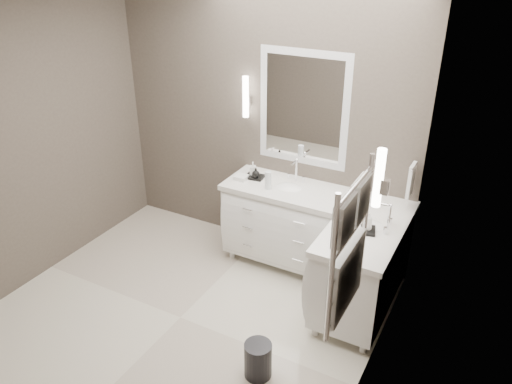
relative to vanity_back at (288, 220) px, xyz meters
The scene contains 19 objects.
floor 1.39m from the vanity_back, 110.17° to the right, with size 3.20×3.00×0.01m, color beige.
wall_back 1.01m from the vanity_back, 148.11° to the left, with size 3.20×0.01×2.70m, color #4F463F.
wall_left 2.54m from the vanity_back, 149.20° to the right, with size 0.01×3.00×2.70m, color #4F463F.
wall_right 1.89m from the vanity_back, 46.69° to the right, with size 0.01×3.00×2.70m, color #4F463F.
vanity_back is the anchor object (origin of this frame).
vanity_right 0.93m from the vanity_back, 20.38° to the right, with size 0.59×1.24×0.97m.
mirror_back 1.10m from the vanity_back, 90.00° to the left, with size 0.90×0.02×1.10m.
mirror_right 1.62m from the vanity_back, 20.48° to the right, with size 0.02×0.90×1.10m.
sconce_back 1.27m from the vanity_back, 160.98° to the left, with size 0.06×0.06×0.40m.
sconce_right 1.84m from the vanity_back, 43.07° to the right, with size 0.06×0.06×0.40m.
towel_bar_corner 1.26m from the vanity_back, ahead, with size 0.03×0.22×0.30m.
towel_ladder 2.16m from the vanity_back, 55.90° to the right, with size 0.06×0.58×0.90m.
waste_bin 1.57m from the vanity_back, 72.92° to the right, with size 0.21×0.21×0.29m, color black.
amenity_tray_back 0.54m from the vanity_back, behind, with size 0.18×0.13×0.03m, color black.
amenity_tray_right 1.07m from the vanity_back, 25.77° to the right, with size 0.12×0.16×0.02m, color black.
water_bottle 0.50m from the vanity_back, 142.89° to the right, with size 0.06×0.06×0.17m, color silver.
soap_bottle_a 0.62m from the vanity_back, behind, with size 0.06×0.06×0.13m, color white.
soap_bottle_b 0.57m from the vanity_back, behind, with size 0.08×0.08×0.10m, color black.
soap_bottle_c 1.11m from the vanity_back, 25.77° to the right, with size 0.06×0.06×0.15m, color white.
Camera 1 is at (2.20, -2.68, 2.95)m, focal length 35.00 mm.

